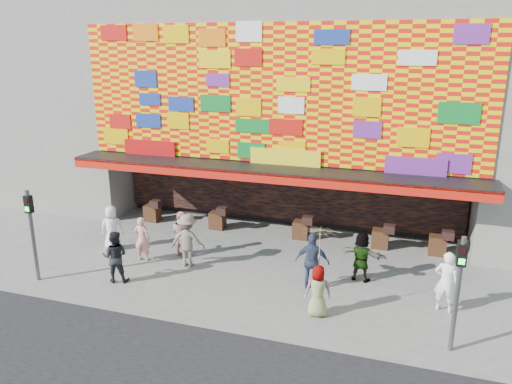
{
  "coord_description": "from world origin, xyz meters",
  "views": [
    {
      "loc": [
        4.95,
        -13.17,
        7.25
      ],
      "look_at": [
        0.01,
        2.0,
        2.52
      ],
      "focal_mm": 35.0,
      "sensor_mm": 36.0,
      "label": 1
    }
  ],
  "objects_px": {
    "ped_b": "(142,239)",
    "ped_d": "(188,240)",
    "ped_e": "(312,262)",
    "signal_right": "(459,282)",
    "ped_a": "(112,228)",
    "ped_i": "(182,233)",
    "ped_g": "(318,291)",
    "parasol": "(320,244)",
    "ped_f": "(362,257)",
    "ped_c": "(115,257)",
    "ped_h": "(446,282)",
    "signal_left": "(31,225)"
  },
  "relations": [
    {
      "from": "signal_right",
      "to": "ped_b",
      "type": "height_order",
      "value": "signal_right"
    },
    {
      "from": "ped_a",
      "to": "ped_h",
      "type": "bearing_deg",
      "value": 151.41
    },
    {
      "from": "ped_e",
      "to": "ped_f",
      "type": "xyz_separation_m",
      "value": [
        1.37,
        1.03,
        -0.08
      ]
    },
    {
      "from": "ped_h",
      "to": "signal_left",
      "type": "bearing_deg",
      "value": 19.17
    },
    {
      "from": "ped_d",
      "to": "ped_g",
      "type": "distance_m",
      "value": 5.18
    },
    {
      "from": "ped_g",
      "to": "ped_f",
      "type": "bearing_deg",
      "value": -124.8
    },
    {
      "from": "ped_a",
      "to": "ped_g",
      "type": "height_order",
      "value": "ped_a"
    },
    {
      "from": "ped_a",
      "to": "ped_e",
      "type": "relative_size",
      "value": 0.93
    },
    {
      "from": "ped_b",
      "to": "ped_d",
      "type": "relative_size",
      "value": 0.86
    },
    {
      "from": "ped_g",
      "to": "ped_b",
      "type": "bearing_deg",
      "value": -31.18
    },
    {
      "from": "signal_left",
      "to": "ped_e",
      "type": "height_order",
      "value": "signal_left"
    },
    {
      "from": "signal_right",
      "to": "ped_d",
      "type": "relative_size",
      "value": 1.63
    },
    {
      "from": "signal_left",
      "to": "parasol",
      "type": "bearing_deg",
      "value": 3.88
    },
    {
      "from": "ped_g",
      "to": "signal_right",
      "type": "bearing_deg",
      "value": 154.19
    },
    {
      "from": "ped_c",
      "to": "ped_e",
      "type": "height_order",
      "value": "ped_e"
    },
    {
      "from": "ped_f",
      "to": "ped_c",
      "type": "bearing_deg",
      "value": 29.8
    },
    {
      "from": "ped_f",
      "to": "ped_h",
      "type": "distance_m",
      "value": 2.74
    },
    {
      "from": "ped_h",
      "to": "ped_c",
      "type": "bearing_deg",
      "value": 17.37
    },
    {
      "from": "ped_c",
      "to": "parasol",
      "type": "distance_m",
      "value": 6.63
    },
    {
      "from": "ped_e",
      "to": "signal_right",
      "type": "bearing_deg",
      "value": 148.93
    },
    {
      "from": "ped_b",
      "to": "ped_e",
      "type": "xyz_separation_m",
      "value": [
        6.03,
        -0.24,
        0.1
      ]
    },
    {
      "from": "ped_f",
      "to": "ped_d",
      "type": "bearing_deg",
      "value": 18.37
    },
    {
      "from": "ped_g",
      "to": "parasol",
      "type": "distance_m",
      "value": 1.4
    },
    {
      "from": "signal_right",
      "to": "signal_left",
      "type": "bearing_deg",
      "value": 180.0
    },
    {
      "from": "ped_h",
      "to": "ped_b",
      "type": "bearing_deg",
      "value": 7.62
    },
    {
      "from": "ped_a",
      "to": "ped_g",
      "type": "bearing_deg",
      "value": 140.12
    },
    {
      "from": "ped_a",
      "to": "ped_i",
      "type": "bearing_deg",
      "value": 163.17
    },
    {
      "from": "ped_e",
      "to": "parasol",
      "type": "relative_size",
      "value": 0.96
    },
    {
      "from": "ped_c",
      "to": "ped_g",
      "type": "height_order",
      "value": "ped_c"
    },
    {
      "from": "ped_c",
      "to": "parasol",
      "type": "relative_size",
      "value": 0.91
    },
    {
      "from": "ped_b",
      "to": "parasol",
      "type": "distance_m",
      "value": 6.9
    },
    {
      "from": "ped_h",
      "to": "ped_a",
      "type": "bearing_deg",
      "value": 5.38
    },
    {
      "from": "ped_i",
      "to": "parasol",
      "type": "relative_size",
      "value": 0.89
    },
    {
      "from": "ped_d",
      "to": "ped_b",
      "type": "bearing_deg",
      "value": -5.6
    },
    {
      "from": "ped_a",
      "to": "ped_c",
      "type": "relative_size",
      "value": 0.99
    },
    {
      "from": "ped_d",
      "to": "ped_g",
      "type": "xyz_separation_m",
      "value": [
        4.83,
        -1.86,
        -0.17
      ]
    },
    {
      "from": "parasol",
      "to": "ped_i",
      "type": "bearing_deg",
      "value": 154.12
    },
    {
      "from": "signal_left",
      "to": "ped_i",
      "type": "relative_size",
      "value": 1.83
    },
    {
      "from": "ped_b",
      "to": "ped_g",
      "type": "distance_m",
      "value": 6.76
    },
    {
      "from": "signal_left",
      "to": "ped_e",
      "type": "relative_size",
      "value": 1.68
    },
    {
      "from": "ped_b",
      "to": "ped_f",
      "type": "xyz_separation_m",
      "value": [
        7.4,
        0.79,
        0.02
      ]
    },
    {
      "from": "ped_i",
      "to": "ped_d",
      "type": "bearing_deg",
      "value": 145.32
    },
    {
      "from": "ped_d",
      "to": "parasol",
      "type": "relative_size",
      "value": 0.99
    },
    {
      "from": "ped_c",
      "to": "ped_g",
      "type": "xyz_separation_m",
      "value": [
        6.5,
        -0.1,
        -0.09
      ]
    },
    {
      "from": "ped_h",
      "to": "parasol",
      "type": "distance_m",
      "value": 3.83
    },
    {
      "from": "ped_b",
      "to": "ped_c",
      "type": "height_order",
      "value": "ped_c"
    },
    {
      "from": "ped_b",
      "to": "ped_f",
      "type": "distance_m",
      "value": 7.45
    },
    {
      "from": "parasol",
      "to": "signal_right",
      "type": "bearing_deg",
      "value": -9.95
    },
    {
      "from": "ped_b",
      "to": "ped_c",
      "type": "relative_size",
      "value": 0.94
    },
    {
      "from": "ped_h",
      "to": "ped_e",
      "type": "bearing_deg",
      "value": 7.49
    }
  ]
}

